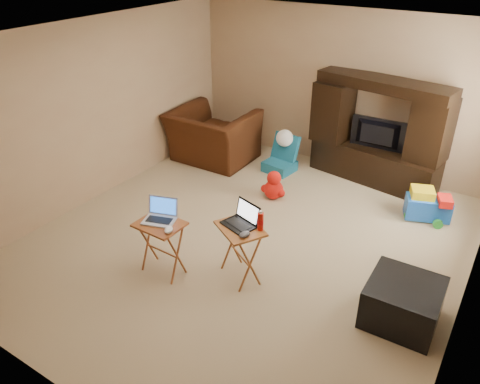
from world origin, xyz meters
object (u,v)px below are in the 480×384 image
Objects in this scene: push_toy at (428,204)px; ottoman at (403,302)px; television at (376,135)px; tray_table_right at (240,253)px; laptop_left at (158,212)px; child_rocker at (280,154)px; recliner at (213,136)px; tray_table_left at (162,248)px; laptop_right at (238,216)px; water_bottle at (260,222)px; entertainment_center at (378,132)px; plush_toy at (274,185)px; mouse_left at (169,230)px; mouse_right at (245,234)px.

ottoman is at bearing -104.25° from push_toy.
television is 1.19× the size of ottoman.
laptop_left is (-0.82, -0.37, 0.44)m from tray_table_right.
recliner is at bearing -161.88° from child_rocker.
television is 3.72m from tray_table_left.
push_toy is 0.89× the size of tray_table_right.
recliner is (-2.55, -0.67, -0.35)m from television.
laptop_right reaches higher than tray_table_left.
television reaches higher than laptop_left.
ottoman is at bearing 40.18° from tray_table_right.
laptop_left is at bearing -156.51° from water_bottle.
tray_table_left is at bearing 114.28° from recliner.
entertainment_center is 3.03× the size of tray_table_left.
entertainment_center is 3.05m from water_bottle.
plush_toy is (1.53, -0.63, -0.21)m from recliner.
mouse_left reaches higher than ottoman.
television reaches higher than water_bottle.
laptop_right is (0.75, 0.42, 0.46)m from tray_table_left.
tray_table_right is at bearing -158.20° from water_bottle.
tray_table_left reaches higher than child_rocker.
mouse_left reaches higher than child_rocker.
mouse_left is 0.65× the size of water_bottle.
child_rocker is 3.52m from ottoman.
entertainment_center reaches higher than push_toy.
tray_table_left is at bearing -163.41° from mouse_right.
laptop_right is at bearing -171.14° from ottoman.
laptop_left is 0.87m from laptop_right.
water_bottle is (2.28, -2.33, 0.34)m from recliner.
recliner is at bearing 134.48° from water_bottle.
laptop_right is at bearing -90.12° from entertainment_center.
water_bottle is (1.02, 0.45, -0.01)m from laptop_left.
water_bottle is at bearing 5.48° from laptop_left.
recliner is 3.01× the size of plush_toy.
mouse_right is at bearing -165.41° from ottoman.
water_bottle reaches higher than tray_table_right.
laptop_right reaches higher than laptop_left.
tray_table_left is at bearing -164.67° from ottoman.
water_bottle is at bearing 52.28° from tray_table_right.
entertainment_center reaches higher than recliner.
push_toy is at bearing 32.30° from laptop_left.
ottoman is at bearing 150.56° from recliner.
laptop_right is (-0.50, -3.10, -0.03)m from entertainment_center.
ottoman is at bearing -56.83° from entertainment_center.
recliner reaches higher than tray_table_left.
ottoman is at bearing 18.09° from mouse_left.
laptop_left is at bearing 114.01° from recliner.
mouse_left reaches higher than plush_toy.
child_rocker is 1.36× the size of plush_toy.
television is 3.00m from water_bottle.
ottoman is 5.14× the size of mouse_right.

